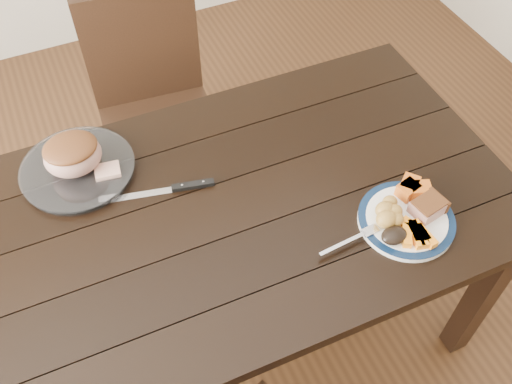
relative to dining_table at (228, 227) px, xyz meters
name	(u,v)px	position (x,y,z in m)	size (l,w,h in m)	color
ground	(234,329)	(0.00, 0.00, -0.66)	(4.00, 4.00, 0.00)	#472B16
dining_table	(228,227)	(0.00, 0.00, 0.00)	(1.61, 0.92, 0.75)	black
chair_far	(155,102)	(0.00, 0.74, -0.13)	(0.46, 0.47, 0.93)	black
dinner_plate	(406,220)	(0.42, -0.24, 0.10)	(0.26, 0.26, 0.02)	white
plate_rim	(407,218)	(0.42, -0.24, 0.11)	(0.26, 0.26, 0.02)	#0B1C38
serving_platter	(78,170)	(-0.34, 0.29, 0.10)	(0.32, 0.32, 0.02)	white
pork_slice	(428,208)	(0.48, -0.25, 0.13)	(0.08, 0.07, 0.04)	tan
roasted_potatoes	(389,213)	(0.37, -0.22, 0.13)	(0.09, 0.09, 0.05)	gold
carrot_batons	(417,234)	(0.41, -0.30, 0.12)	(0.08, 0.11, 0.02)	orange
pumpkin_wedges	(412,189)	(0.48, -0.18, 0.13)	(0.09, 0.09, 0.04)	orange
dark_mushroom	(394,235)	(0.35, -0.28, 0.13)	(0.07, 0.05, 0.03)	black
fork	(353,239)	(0.26, -0.24, 0.11)	(0.18, 0.03, 0.00)	silver
roast_joint	(73,156)	(-0.34, 0.29, 0.16)	(0.16, 0.14, 0.11)	tan
cut_slice	(108,171)	(-0.26, 0.24, 0.12)	(0.07, 0.06, 0.02)	tan
carving_knife	(179,188)	(-0.10, 0.12, 0.10)	(0.32, 0.09, 0.01)	silver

